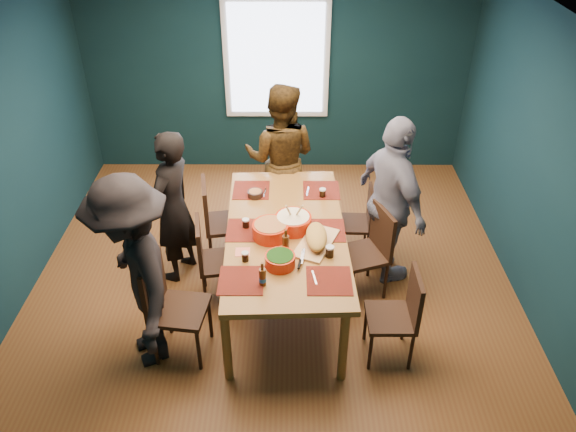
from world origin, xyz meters
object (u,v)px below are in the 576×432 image
object	(u,v)px
chair_right_near	(401,310)
person_near_left	(135,275)
chair_left_far	(217,216)
chair_left_mid	(211,255)
chair_right_mid	(372,246)
person_back	(281,158)
bowl_herbs	(280,260)
cutting_board	(316,238)
bowl_salad	(271,230)
chair_right_far	(361,218)
person_far_left	(173,208)
bowl_dumpling	(293,222)
chair_left_near	(168,301)
person_right	(391,203)
dining_table	(286,237)

from	to	relation	value
chair_right_near	person_near_left	bearing A→B (deg)	179.59
chair_left_far	chair_left_mid	size ratio (longest dim) A/B	1.07
chair_left_mid	chair_right_mid	bearing A→B (deg)	-4.44
person_back	person_near_left	xyz separation A→B (m)	(-1.16, -2.10, 0.03)
bowl_herbs	cutting_board	world-z (taller)	cutting_board
chair_right_mid	bowl_salad	world-z (taller)	bowl_salad
chair_right_far	chair_right_near	distance (m)	1.50
chair_right_far	chair_left_mid	bearing A→B (deg)	-152.12
chair_left_far	chair_right_far	bearing A→B (deg)	-5.14
chair_right_near	bowl_salad	xyz separation A→B (m)	(-1.14, 0.65, 0.38)
person_far_left	cutting_board	xyz separation A→B (m)	(1.41, -0.62, 0.08)
bowl_salad	bowl_herbs	xyz separation A→B (m)	(0.09, -0.42, -0.01)
chair_right_mid	bowl_dumpling	bearing A→B (deg)	168.77
person_near_left	bowl_dumpling	size ratio (longest dim) A/B	5.31
person_near_left	bowl_salad	distance (m)	1.26
chair_left_near	chair_right_mid	world-z (taller)	chair_left_near
chair_right_far	chair_right_mid	bearing A→B (deg)	-83.85
person_far_left	person_right	xyz separation A→B (m)	(2.18, -0.03, 0.08)
chair_left_far	bowl_salad	xyz separation A→B (m)	(0.60, -0.72, 0.35)
chair_left_near	cutting_board	distance (m)	1.41
person_right	bowl_herbs	bearing A→B (deg)	105.59
person_right	bowl_dumpling	xyz separation A→B (m)	(-0.97, -0.36, 0.02)
bowl_salad	chair_left_near	bearing A→B (deg)	-145.50
person_far_left	person_near_left	xyz separation A→B (m)	(-0.10, -1.14, 0.09)
chair_right_near	person_back	distance (m)	2.38
chair_left_mid	bowl_herbs	size ratio (longest dim) A/B	3.46
dining_table	chair_left_far	size ratio (longest dim) A/B	2.30
person_right	bowl_salad	world-z (taller)	person_right
person_back	bowl_herbs	size ratio (longest dim) A/B	6.64
chair_left_near	person_right	world-z (taller)	person_right
dining_table	bowl_herbs	distance (m)	0.54
chair_right_mid	person_near_left	world-z (taller)	person_near_left
chair_left_far	person_back	distance (m)	1.04
person_far_left	dining_table	bearing A→B (deg)	92.18
person_far_left	chair_left_mid	bearing A→B (deg)	67.77
person_near_left	bowl_salad	xyz separation A→B (m)	(1.09, 0.64, 0.00)
chair_right_near	bowl_herbs	xyz separation A→B (m)	(-1.04, 0.22, 0.37)
chair_left_far	dining_table	bearing A→B (deg)	-49.96
chair_right_mid	chair_right_far	bearing A→B (deg)	74.19
chair_right_far	bowl_dumpling	xyz separation A→B (m)	(-0.74, -0.71, 0.43)
dining_table	chair_right_far	bearing A→B (deg)	40.60
chair_left_mid	chair_right_far	bearing A→B (deg)	16.25
person_near_left	bowl_herbs	size ratio (longest dim) A/B	6.90
chair_left_mid	chair_right_mid	xyz separation A→B (m)	(1.57, 0.13, 0.03)
dining_table	chair_right_near	xyz separation A→B (m)	(1.00, -0.74, -0.23)
chair_left_mid	person_near_left	bearing A→B (deg)	-133.22
chair_right_mid	bowl_herbs	size ratio (longest dim) A/B	3.62
chair_left_far	cutting_board	world-z (taller)	cutting_board
dining_table	person_far_left	bearing A→B (deg)	158.03
chair_right_near	bowl_herbs	distance (m)	1.13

